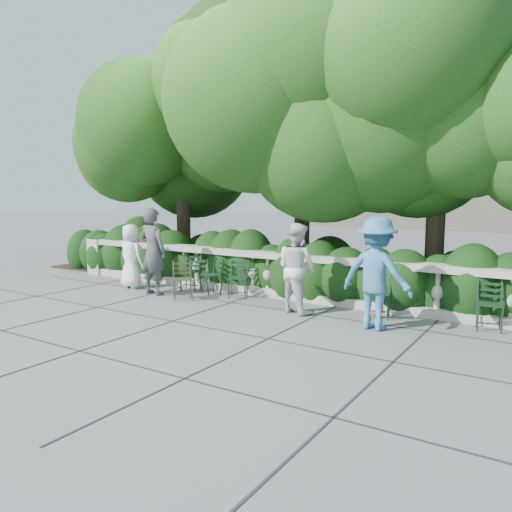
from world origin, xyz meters
The scene contains 15 objects.
ground centered at (0.00, 0.00, 0.00)m, with size 90.00×90.00×0.00m, color #54565C.
balustrade centered at (0.00, 1.80, 0.49)m, with size 12.00×0.44×1.00m.
shrub_hedge centered at (0.00, 3.00, 0.00)m, with size 15.00×2.60×1.70m, color black, non-canonical shape.
tree_canopy centered at (0.69, 3.19, 3.96)m, with size 15.04×6.52×6.78m.
chair_a centered at (-2.04, 1.25, 0.00)m, with size 0.44×0.48×0.84m, color black, non-canonical shape.
chair_b centered at (-3.53, 1.30, 0.00)m, with size 0.44×0.48×0.84m, color black, non-canonical shape.
chair_c centered at (-1.44, 1.13, 0.00)m, with size 0.44×0.48×0.84m, color black, non-canonical shape.
chair_d centered at (-0.57, 1.13, 0.00)m, with size 0.44×0.48×0.84m, color black, non-canonical shape.
chair_e centered at (2.55, 1.11, 0.00)m, with size 0.44×0.48×0.84m, color black, non-canonical shape.
chair_f centered at (4.39, 1.27, 0.00)m, with size 0.44×0.48×0.84m, color black, non-canonical shape.
chair_weathered centered at (-1.44, 0.38, 0.00)m, with size 0.44×0.48×0.84m, color black, non-canonical shape.
person_businessman centered at (-3.46, 0.84, 0.77)m, with size 0.75×0.49×1.54m, color white.
person_woman_grey centered at (-2.47, 0.57, 0.98)m, with size 0.71×0.47×1.96m, color #3E3F43.
person_casual_man centered at (1.04, 0.82, 0.86)m, with size 0.84×0.65×1.72m, color silver.
person_older_blue centered at (2.72, 0.49, 0.95)m, with size 1.23×0.71×1.90m, color teal.
Camera 1 is at (5.45, -7.54, 2.31)m, focal length 35.00 mm.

